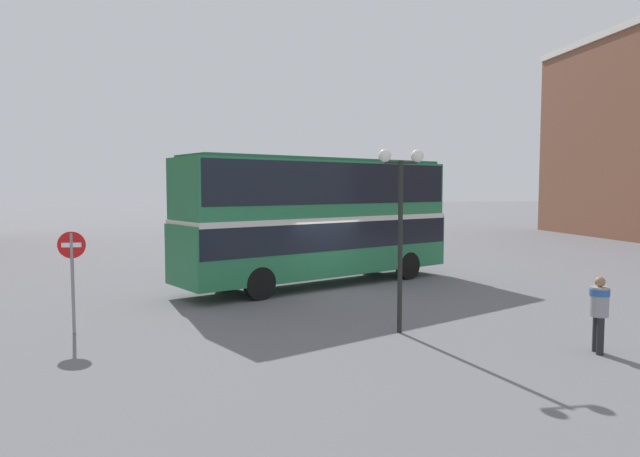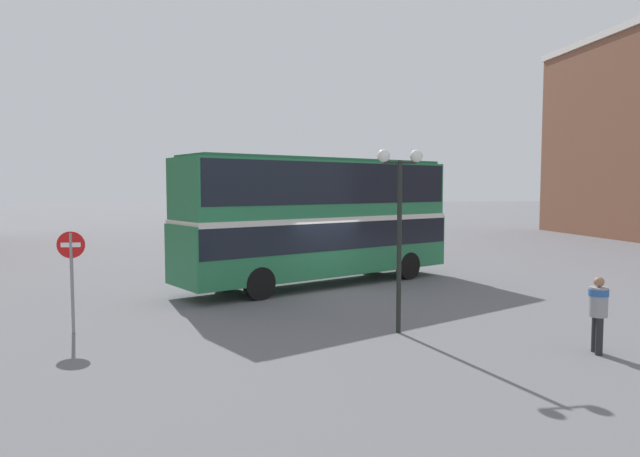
{
  "view_description": "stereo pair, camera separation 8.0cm",
  "coord_description": "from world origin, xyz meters",
  "px_view_note": "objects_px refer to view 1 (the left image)",
  "views": [
    {
      "loc": [
        -3.65,
        -19.71,
        3.68
      ],
      "look_at": [
        -0.11,
        1.4,
        2.14
      ],
      "focal_mm": 32.0,
      "sensor_mm": 36.0,
      "label": 1
    },
    {
      "loc": [
        -3.57,
        -19.72,
        3.68
      ],
      "look_at": [
        -0.11,
        1.4,
        2.14
      ],
      "focal_mm": 32.0,
      "sensor_mm": 36.0,
      "label": 2
    }
  ],
  "objects_px": {
    "pedestrian_foreground": "(599,306)",
    "street_lamp_twin_globe": "(401,200)",
    "parked_car_kerb_near": "(297,234)",
    "double_decker_bus": "(320,213)",
    "no_entry_sign": "(72,264)"
  },
  "relations": [
    {
      "from": "pedestrian_foreground",
      "to": "street_lamp_twin_globe",
      "type": "bearing_deg",
      "value": -15.96
    },
    {
      "from": "no_entry_sign",
      "to": "pedestrian_foreground",
      "type": "bearing_deg",
      "value": -17.55
    },
    {
      "from": "pedestrian_foreground",
      "to": "no_entry_sign",
      "type": "bearing_deg",
      "value": -0.69
    },
    {
      "from": "pedestrian_foreground",
      "to": "street_lamp_twin_globe",
      "type": "height_order",
      "value": "street_lamp_twin_globe"
    },
    {
      "from": "pedestrian_foreground",
      "to": "double_decker_bus",
      "type": "bearing_deg",
      "value": -47.98
    },
    {
      "from": "double_decker_bus",
      "to": "pedestrian_foreground",
      "type": "xyz_separation_m",
      "value": [
        4.62,
        -9.84,
        -1.67
      ]
    },
    {
      "from": "pedestrian_foreground",
      "to": "no_entry_sign",
      "type": "height_order",
      "value": "no_entry_sign"
    },
    {
      "from": "double_decker_bus",
      "to": "parked_car_kerb_near",
      "type": "bearing_deg",
      "value": 58.36
    },
    {
      "from": "street_lamp_twin_globe",
      "to": "parked_car_kerb_near",
      "type": "bearing_deg",
      "value": 89.79
    },
    {
      "from": "parked_car_kerb_near",
      "to": "street_lamp_twin_globe",
      "type": "bearing_deg",
      "value": -96.64
    },
    {
      "from": "parked_car_kerb_near",
      "to": "street_lamp_twin_globe",
      "type": "xyz_separation_m",
      "value": [
        -0.08,
        -21.3,
        2.6
      ]
    },
    {
      "from": "pedestrian_foreground",
      "to": "parked_car_kerb_near",
      "type": "height_order",
      "value": "pedestrian_foreground"
    },
    {
      "from": "pedestrian_foreground",
      "to": "parked_car_kerb_near",
      "type": "xyz_separation_m",
      "value": [
        -3.74,
        23.76,
        -0.28
      ]
    },
    {
      "from": "double_decker_bus",
      "to": "no_entry_sign",
      "type": "relative_size",
      "value": 4.28
    },
    {
      "from": "double_decker_bus",
      "to": "parked_car_kerb_near",
      "type": "xyz_separation_m",
      "value": [
        0.89,
        13.92,
        -1.95
      ]
    }
  ]
}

